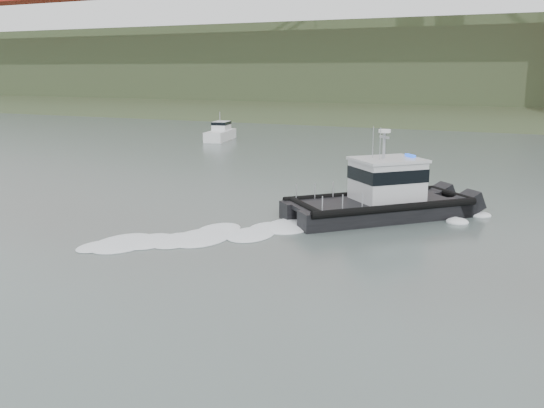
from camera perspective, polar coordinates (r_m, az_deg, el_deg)
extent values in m
plane|color=#465450|center=(19.86, -8.88, -11.81)|extent=(400.00, 400.00, 0.00)
cube|color=#374A2A|center=(107.76, 19.49, 7.41)|extent=(500.00, 44.72, 16.25)
cube|color=#374A2A|center=(135.37, 20.89, 10.74)|extent=(500.00, 70.00, 18.00)
cube|color=#374A2A|center=(160.32, 21.73, 12.61)|extent=(500.00, 60.00, 16.00)
cube|color=black|center=(35.77, 8.94, -0.16)|extent=(8.31, 8.39, 1.15)
cube|color=black|center=(33.60, 11.10, -1.06)|extent=(8.31, 8.39, 1.15)
cube|color=black|center=(34.34, 9.33, 0.09)|extent=(9.14, 9.19, 0.24)
cube|color=silver|center=(34.58, 10.78, 2.18)|extent=(4.48, 4.48, 2.21)
cube|color=black|center=(34.52, 10.81, 2.83)|extent=(4.56, 4.57, 0.72)
cube|color=silver|center=(34.40, 10.86, 4.12)|extent=(4.75, 4.76, 0.15)
cylinder|color=#989AA1|center=(34.15, 10.50, 5.41)|extent=(0.15, 0.15, 1.73)
cylinder|color=white|center=(34.06, 10.55, 6.77)|extent=(0.67, 0.67, 0.17)
cube|color=white|center=(72.83, -4.90, 6.41)|extent=(3.34, 6.60, 1.26)
cube|color=white|center=(73.22, -4.79, 7.27)|extent=(2.16, 2.81, 1.26)
cube|color=black|center=(73.19, -4.79, 7.60)|extent=(2.22, 2.87, 0.37)
cylinder|color=#989AA1|center=(72.63, -4.93, 8.14)|extent=(0.08, 0.08, 1.26)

